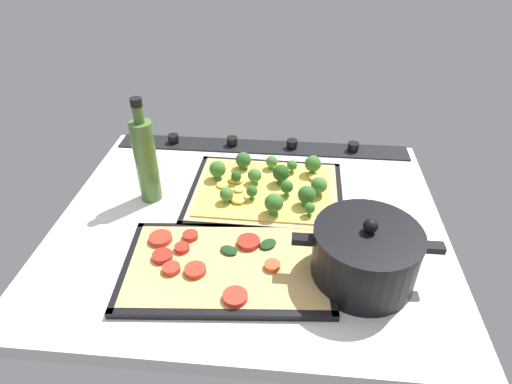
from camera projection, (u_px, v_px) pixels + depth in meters
ground_plane at (250, 225)px, 89.68cm from camera, size 78.77×67.30×3.00cm
stove_control_panel at (262, 146)px, 113.00cm from camera, size 75.62×7.00×2.60cm
baking_tray_front at (266, 194)px, 95.35cm from camera, size 33.98×27.39×1.30cm
broccoli_pizza at (268, 187)px, 94.38cm from camera, size 31.54×24.95×6.07cm
baking_tray_back at (227, 268)px, 76.92cm from camera, size 38.59×25.40×1.30cm
veggie_pizza_back at (223, 264)px, 76.70cm from camera, size 36.01×22.82×1.90cm
cooking_pot at (365, 255)px, 72.40cm from camera, size 24.85×18.01×12.98cm
oil_bottle at (146, 159)px, 89.53cm from camera, size 4.64×4.64×23.27cm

